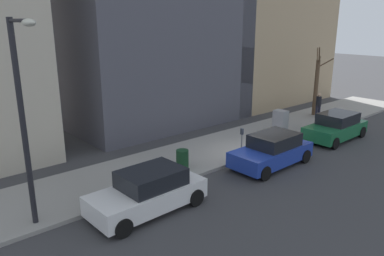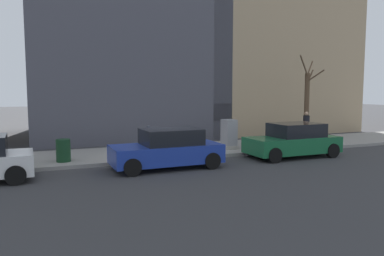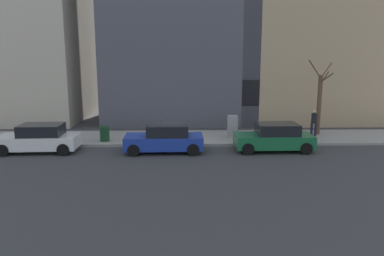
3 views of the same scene
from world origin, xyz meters
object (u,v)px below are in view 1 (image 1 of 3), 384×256
Objects in this scene: parked_car_white at (148,192)px; trash_bin at (182,160)px; parking_meter at (242,139)px; parked_car_blue at (272,151)px; utility_box at (280,123)px; pedestrian_near_meter at (318,104)px; streetlamp at (24,109)px; bare_tree at (316,85)px; parked_car_green at (336,127)px.

parked_car_white reaches higher than trash_bin.
trash_bin is (0.45, 3.39, -0.38)m from parking_meter.
parked_car_blue and parked_car_white have the same top height.
parked_car_blue is at bearing 121.87° from utility_box.
pedestrian_near_meter reaches higher than parked_car_blue.
trash_bin is 12.98m from pedestrian_near_meter.
streetlamp is 1.36× the size of bare_tree.
streetlamp reaches higher than parked_car_green.
bare_tree is at bearing -79.09° from parked_car_white.
parked_car_white is 2.97× the size of utility_box.
pedestrian_near_meter reaches higher than parked_car_green.
trash_bin is (-0.40, 7.67, -0.25)m from utility_box.
trash_bin is at bearing -60.00° from parked_car_white.
parked_car_blue is at bearing 90.59° from parked_car_green.
bare_tree is (2.14, -9.99, 1.28)m from parking_meter.
pedestrian_near_meter is at bearing -84.89° from streetlamp.
parked_car_blue is 2.95× the size of utility_box.
pedestrian_near_meter is (-0.57, 0.47, -1.17)m from bare_tree.
bare_tree reaches higher than parked_car_green.
streetlamp is 7.43m from trash_bin.
parking_meter is 0.81× the size of pedestrian_near_meter.
bare_tree is at bearing -83.39° from streetlamp.
parked_car_blue reaches higher than parking_meter.
parked_car_white is 4.71× the size of trash_bin.
pedestrian_near_meter is (3.08, -3.24, 0.35)m from parked_car_green.
parked_car_green is at bearing -89.53° from parked_car_blue.
parked_car_white is 3.67m from trash_bin.
bare_tree is at bearing -77.24° from utility_box.
utility_box is at bearing 102.76° from bare_tree.
utility_box reaches higher than parked_car_blue.
parked_car_blue is at bearing -170.11° from parking_meter.
parking_meter is 0.21× the size of streetlamp.
utility_box reaches higher than parked_car_green.
parked_car_white is at bearing 102.61° from parking_meter.
parked_car_blue is 1.00× the size of parked_car_white.
streetlamp is (1.29, 3.44, 3.28)m from parked_car_white.
streetlamp reaches higher than parking_meter.
bare_tree is 5.29× the size of trash_bin.
parked_car_white is at bearing 87.80° from parked_car_blue.
streetlamp is at bearing 95.37° from trash_bin.
streetlamp is 7.22× the size of trash_bin.
bare_tree is (1.29, -5.71, 1.41)m from utility_box.
pedestrian_near_meter is (3.21, -9.24, 0.35)m from parked_car_blue.
parking_meter is (1.63, 0.28, 0.24)m from parked_car_blue.
parked_car_green is 4.49m from pedestrian_near_meter.
parked_car_green and parked_car_blue have the same top height.
pedestrian_near_meter is at bearing -80.69° from parked_car_white.
utility_box is 0.22× the size of streetlamp.
pedestrian_near_meter is at bearing -80.60° from parking_meter.
parked_car_blue is (-0.13, 6.00, 0.00)m from parked_car_green.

